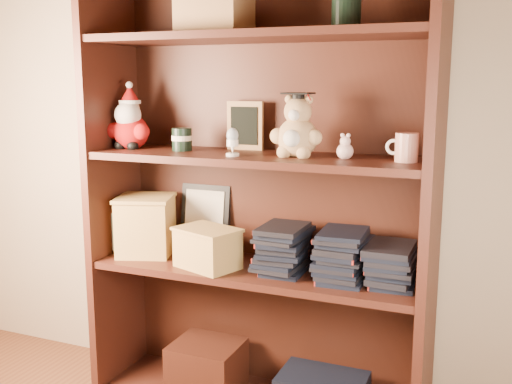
% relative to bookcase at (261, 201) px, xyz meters
% --- Properties ---
extents(bookcase, '(1.20, 0.35, 1.60)m').
position_rel_bookcase_xyz_m(bookcase, '(0.00, 0.00, 0.00)').
color(bookcase, '#3D1A11').
rests_on(bookcase, ground).
extents(shelf_lower, '(1.14, 0.33, 0.02)m').
position_rel_bookcase_xyz_m(shelf_lower, '(0.00, -0.05, -0.24)').
color(shelf_lower, '#3D1A11').
rests_on(shelf_lower, ground).
extents(shelf_upper, '(1.14, 0.33, 0.02)m').
position_rel_bookcase_xyz_m(shelf_upper, '(0.00, -0.05, 0.16)').
color(shelf_upper, '#3D1A11').
rests_on(shelf_upper, ground).
extents(santa_plush, '(0.18, 0.13, 0.25)m').
position_rel_bookcase_xyz_m(santa_plush, '(-0.50, -0.06, 0.26)').
color(santa_plush, '#A50F0F').
rests_on(santa_plush, shelf_upper).
extents(teachers_tin, '(0.07, 0.07, 0.08)m').
position_rel_bookcase_xyz_m(teachers_tin, '(-0.28, -0.05, 0.21)').
color(teachers_tin, black).
rests_on(teachers_tin, shelf_upper).
extents(chalkboard_plaque, '(0.14, 0.07, 0.17)m').
position_rel_bookcase_xyz_m(chalkboard_plaque, '(-0.09, 0.06, 0.26)').
color(chalkboard_plaque, '#9E7547').
rests_on(chalkboard_plaque, shelf_upper).
extents(egg_cup, '(0.04, 0.04, 0.09)m').
position_rel_bookcase_xyz_m(egg_cup, '(-0.05, -0.13, 0.22)').
color(egg_cup, white).
rests_on(egg_cup, shelf_upper).
extents(grad_teddy_bear, '(0.18, 0.15, 0.22)m').
position_rel_bookcase_xyz_m(grad_teddy_bear, '(0.15, -0.06, 0.25)').
color(grad_teddy_bear, tan).
rests_on(grad_teddy_bear, shelf_upper).
extents(pink_figurine, '(0.05, 0.05, 0.08)m').
position_rel_bookcase_xyz_m(pink_figurine, '(0.31, -0.05, 0.20)').
color(pink_figurine, beige).
rests_on(pink_figurine, shelf_upper).
extents(teacher_mug, '(0.10, 0.07, 0.09)m').
position_rel_bookcase_xyz_m(teacher_mug, '(0.50, -0.05, 0.22)').
color(teacher_mug, silver).
rests_on(teacher_mug, shelf_upper).
extents(certificate_frame, '(0.20, 0.05, 0.25)m').
position_rel_bookcase_xyz_m(certificate_frame, '(-0.27, 0.09, -0.10)').
color(certificate_frame, black).
rests_on(certificate_frame, shelf_lower).
extents(treats_box, '(0.26, 0.26, 0.22)m').
position_rel_bookcase_xyz_m(treats_box, '(-0.45, -0.05, -0.12)').
color(treats_box, tan).
rests_on(treats_box, shelf_lower).
extents(pencils_box, '(0.26, 0.22, 0.14)m').
position_rel_bookcase_xyz_m(pencils_box, '(-0.15, -0.12, -0.16)').
color(pencils_box, tan).
rests_on(pencils_box, shelf_lower).
extents(book_stack_left, '(0.14, 0.20, 0.16)m').
position_rel_bookcase_xyz_m(book_stack_left, '(0.11, -0.05, -0.15)').
color(book_stack_left, black).
rests_on(book_stack_left, shelf_lower).
extents(book_stack_mid, '(0.14, 0.20, 0.18)m').
position_rel_bookcase_xyz_m(book_stack_mid, '(0.31, -0.05, -0.14)').
color(book_stack_mid, black).
rests_on(book_stack_mid, shelf_lower).
extents(book_stack_right, '(0.14, 0.20, 0.13)m').
position_rel_bookcase_xyz_m(book_stack_right, '(0.47, -0.05, -0.16)').
color(book_stack_right, black).
rests_on(book_stack_right, shelf_lower).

